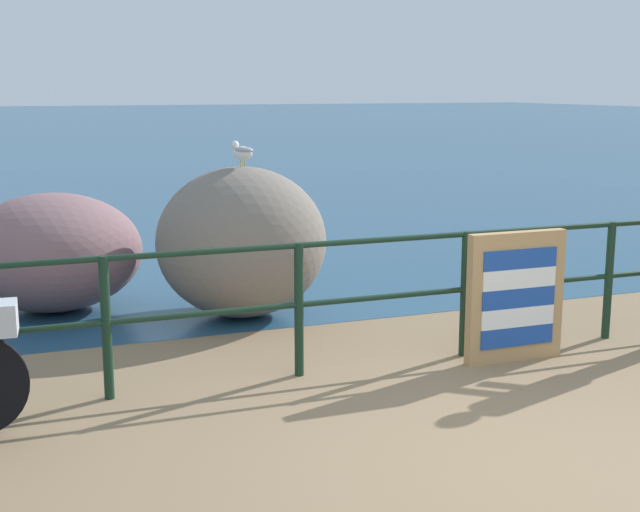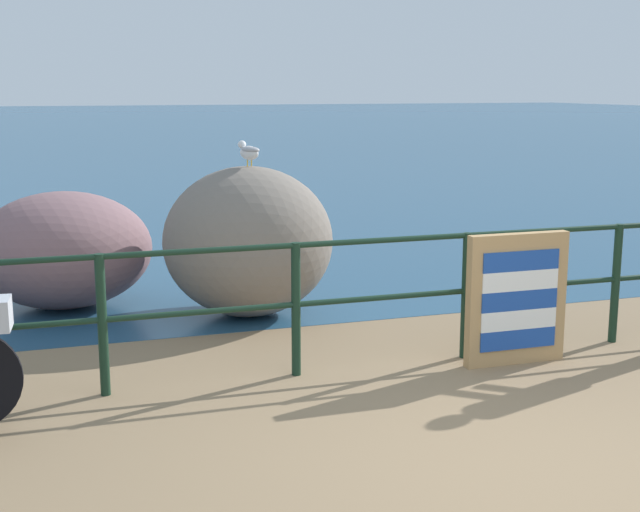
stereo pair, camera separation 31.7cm
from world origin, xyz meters
The scene contains 7 objects.
ground_plane centered at (0.00, 20.00, -0.05)m, with size 120.00×120.00×0.10m, color #846B4C.
sea_surface centered at (0.00, 48.20, 0.00)m, with size 120.00×90.00×0.01m, color navy.
promenade_railing centered at (0.00, 1.94, 0.64)m, with size 9.94×0.07×1.02m.
folded_deckchair_stack centered at (1.02, 1.68, 0.52)m, with size 0.84×0.10×1.04m.
breakwater_boulder_main centered at (-0.64, 3.77, 0.71)m, with size 1.61×1.51×1.42m.
breakwater_boulder_left centered at (-2.29, 4.63, 0.57)m, with size 1.71×1.57×1.15m.
seagull centered at (-0.62, 3.74, 1.56)m, with size 0.20×0.34×0.23m.
Camera 1 is at (-2.76, -3.99, 2.16)m, focal length 48.66 mm.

